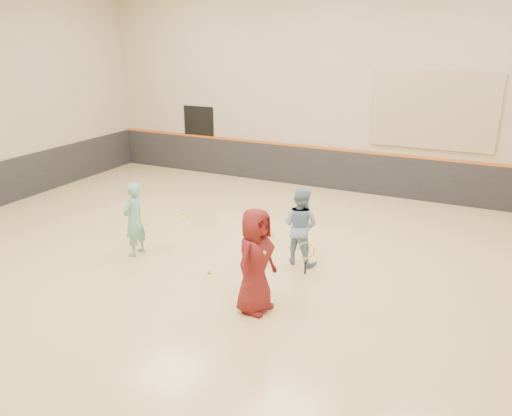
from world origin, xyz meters
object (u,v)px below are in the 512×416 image
at_px(young_man, 256,261).
at_px(spare_racket, 182,214).
at_px(girl, 134,219).
at_px(instructor, 300,226).

xyz_separation_m(young_man, spare_racket, (-3.65, 3.29, -0.82)).
height_order(girl, spare_racket, girl).
distance_m(girl, young_man, 3.38).
xyz_separation_m(instructor, spare_racket, (-3.65, 1.23, -0.71)).
bearing_deg(spare_racket, girl, -80.06).
relative_size(instructor, spare_racket, 2.28).
height_order(instructor, young_man, young_man).
distance_m(instructor, young_man, 2.06).
bearing_deg(instructor, young_man, 99.24).
bearing_deg(girl, young_man, 71.75).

